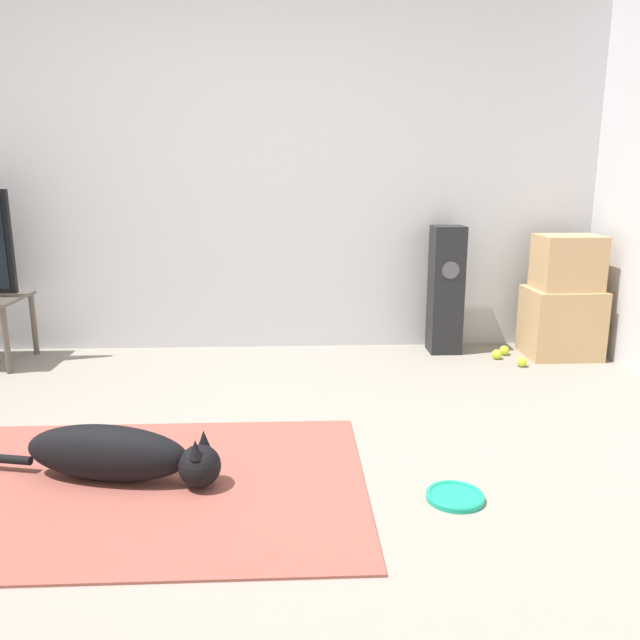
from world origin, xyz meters
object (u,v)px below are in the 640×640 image
Objects in this scene: cardboard_box_lower at (561,323)px; tennis_ball_near_speaker at (522,362)px; dog at (119,454)px; tennis_ball_by_boxes at (504,350)px; floor_speaker at (446,290)px; frisbee at (455,496)px; cardboard_box_upper at (568,262)px; tennis_ball_loose_on_carpet at (497,354)px.

tennis_ball_near_speaker is (-0.35, -0.24, -0.20)m from cardboard_box_lower.
tennis_ball_near_speaker is (2.19, 1.46, -0.09)m from dog.
tennis_ball_near_speaker is at bearing -85.08° from tennis_ball_by_boxes.
cardboard_box_lower is 0.81m from floor_speaker.
tennis_ball_by_boxes and tennis_ball_near_speaker have the same top height.
cardboard_box_upper is at bearing 57.32° from frisbee.
tennis_ball_near_speaker is at bearing -58.76° from tennis_ball_loose_on_carpet.
frisbee is 2.35m from cardboard_box_upper.
cardboard_box_upper is at bearing -22.10° from cardboard_box_lower.
tennis_ball_loose_on_carpet is (-0.46, -0.06, -0.61)m from cardboard_box_upper.
floor_speaker is 0.58m from tennis_ball_by_boxes.
cardboard_box_lower is 0.47m from tennis_ball_near_speaker.
cardboard_box_lower is 0.54× the size of floor_speaker.
floor_speaker is (1.76, 1.85, 0.32)m from dog.
floor_speaker is (0.44, 2.05, 0.43)m from frisbee.
frisbee is at bearing -102.24° from floor_speaker.
cardboard_box_lower reaches higher than frisbee.
cardboard_box_upper is at bearing 34.45° from tennis_ball_near_speaker.
cardboard_box_lower is at bearing 8.36° from tennis_ball_loose_on_carpet.
tennis_ball_by_boxes is 1.00× the size of tennis_ball_loose_on_carpet.
tennis_ball_by_boxes is (-0.37, 0.03, -0.20)m from cardboard_box_lower.
dog is 3.10m from cardboard_box_upper.
frisbee is at bearing -8.50° from dog.
tennis_ball_near_speaker is (0.87, 1.66, 0.02)m from frisbee.
cardboard_box_lower reaches higher than tennis_ball_near_speaker.
cardboard_box_upper is (0.01, -0.00, 0.41)m from cardboard_box_lower.
floor_speaker reaches higher than dog.
floor_speaker is at bearing 77.76° from frisbee.
tennis_ball_near_speaker is at bearing 62.41° from frisbee.
floor_speaker reaches higher than tennis_ball_near_speaker.
tennis_ball_loose_on_carpet is (0.32, -0.21, -0.41)m from floor_speaker.
tennis_ball_by_boxes is (2.16, 1.74, -0.09)m from dog.
tennis_ball_near_speaker is (0.02, -0.27, 0.00)m from tennis_ball_by_boxes.
cardboard_box_lower is (2.53, 1.71, 0.11)m from dog.
floor_speaker is at bearing 169.62° from cardboard_box_lower.
frisbee is at bearing -113.60° from tennis_ball_by_boxes.
tennis_ball_near_speaker is 0.21m from tennis_ball_loose_on_carpet.
cardboard_box_lower is at bearing -10.38° from floor_speaker.
cardboard_box_lower is 0.50m from tennis_ball_loose_on_carpet.
dog is at bearing -141.23° from tennis_ball_by_boxes.
cardboard_box_lower is at bearing -4.39° from tennis_ball_by_boxes.
tennis_ball_by_boxes is at bearing -15.72° from floor_speaker.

